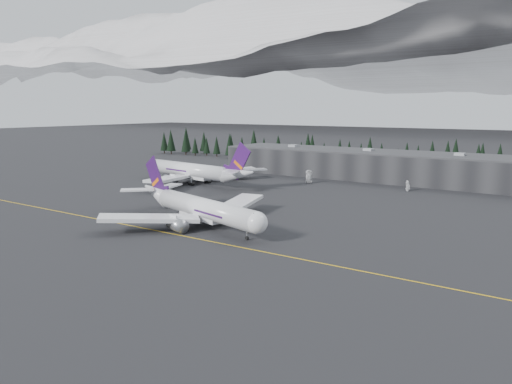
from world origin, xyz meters
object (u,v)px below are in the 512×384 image
Objects in this scene: jet_parked at (197,171)px; jet_main at (196,207)px; terminal at (389,166)px; gse_vehicle_b at (408,189)px; gse_vehicle_a at (309,181)px.

jet_main is at bearing 139.24° from jet_parked.
jet_main is (-13.59, -114.87, -1.37)m from terminal.
terminal is at bearing 177.70° from gse_vehicle_b.
gse_vehicle_a is (-24.29, -30.16, -5.50)m from terminal.
jet_parked is (-62.51, -58.89, -0.91)m from terminal.
gse_vehicle_a is 1.37× the size of gse_vehicle_b.
gse_vehicle_a is (38.22, 28.73, -4.59)m from jet_parked.
gse_vehicle_a is 41.88m from gse_vehicle_b.
gse_vehicle_b is at bearing -149.63° from jet_parked.
gse_vehicle_b is at bearing -56.36° from terminal.
jet_parked is (-48.92, 55.98, 0.46)m from jet_main.
jet_parked is 48.04m from gse_vehicle_a.
gse_vehicle_b is at bearing 86.25° from jet_main.
jet_parked is 86.49m from gse_vehicle_b.
terminal is 39.12m from gse_vehicle_a.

